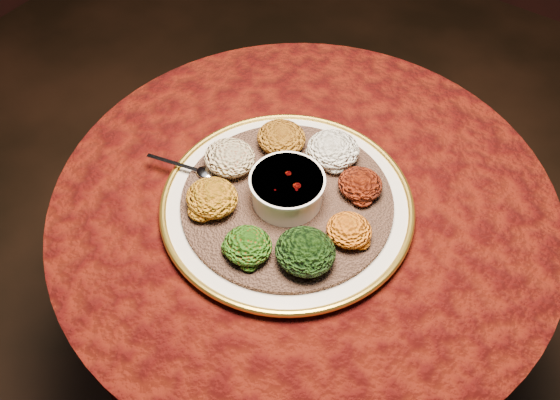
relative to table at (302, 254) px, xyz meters
The scene contains 13 objects.
table is the anchor object (origin of this frame).
platter 0.20m from the table, 115.00° to the right, with size 0.54×0.54×0.02m.
injera 0.21m from the table, 115.00° to the right, with size 0.39×0.39×0.01m, color brown.
stew_bowl 0.24m from the table, 115.00° to the right, with size 0.14×0.14×0.06m.
spoon 0.29m from the table, 157.82° to the right, with size 0.14×0.05×0.01m.
portion_ayib 0.25m from the table, 91.77° to the left, with size 0.10×0.10×0.05m, color white.
portion_kitfo 0.25m from the table, 35.33° to the left, with size 0.08×0.08×0.04m, color black.
portion_tikil 0.26m from the table, 19.72° to the right, with size 0.08×0.08×0.04m, color #B1710E.
portion_gomen 0.28m from the table, 56.50° to the right, with size 0.10×0.10×0.05m, color black.
portion_mixveg 0.28m from the table, 91.47° to the right, with size 0.09×0.08×0.04m, color #972709.
portion_kik 0.29m from the table, 133.33° to the right, with size 0.10×0.09×0.05m, color #C06B11.
portion_timatim 0.28m from the table, 168.68° to the right, with size 0.10×0.09×0.05m, color maroon.
portion_shiro 0.26m from the table, 145.93° to the left, with size 0.10×0.09×0.05m, color #855010.
Camera 1 is at (0.39, -0.63, 1.65)m, focal length 40.00 mm.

